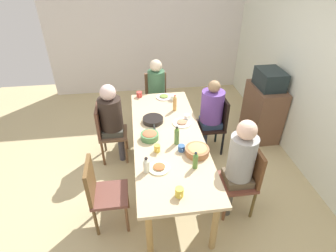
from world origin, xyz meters
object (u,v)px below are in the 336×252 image
at_px(cup_1, 173,98).
at_px(side_cabinet, 263,112).
at_px(chair_3, 107,130).
at_px(cup_4, 181,148).
at_px(bottle_3, 177,136).
at_px(bowl_1, 150,136).
at_px(bottle_2, 146,165).
at_px(person_3, 112,116).
at_px(cup_0, 157,148).
at_px(cup_3, 187,117).
at_px(plate_1, 159,167).
at_px(chair_0, 216,122).
at_px(serving_pan, 153,120).
at_px(microwave, 270,79).
at_px(cup_5, 139,94).
at_px(bottle_0, 175,103).
at_px(person_0, 211,110).
at_px(chair_4, 244,177).
at_px(bottle_1, 195,161).
at_px(person_4, 240,161).
at_px(chair_2, 156,96).
at_px(person_2, 156,87).
at_px(bowl_0, 197,150).
at_px(plate_0, 164,97).
at_px(plate_2, 182,123).

distance_m(cup_1, side_cabinet, 1.55).
relative_size(chair_3, cup_4, 7.74).
bearing_deg(bottle_3, cup_4, 13.28).
distance_m(bowl_1, bottle_2, 0.58).
distance_m(chair_3, person_3, 0.25).
bearing_deg(cup_0, cup_3, 143.13).
bearing_deg(plate_1, chair_0, 139.94).
relative_size(serving_pan, microwave, 0.96).
xyz_separation_m(cup_3, cup_5, (-0.77, -0.62, 0.00)).
relative_size(cup_5, bottle_0, 0.51).
relative_size(person_0, cup_5, 9.54).
height_order(person_3, chair_4, person_3).
xyz_separation_m(cup_3, cup_4, (0.66, -0.19, -0.00)).
height_order(bottle_1, side_cabinet, bottle_1).
height_order(chair_3, person_4, person_4).
bearing_deg(chair_2, person_2, 0.00).
distance_m(chair_4, person_4, 0.27).
distance_m(person_3, bowl_0, 1.41).
distance_m(chair_2, chair_3, 1.27).
height_order(chair_3, cup_5, chair_3).
bearing_deg(bottle_0, plate_1, -16.53).
xyz_separation_m(bottle_2, side_cabinet, (-1.49, 2.02, -0.39)).
distance_m(person_2, plate_0, 0.45).
xyz_separation_m(cup_3, bottle_0, (-0.28, -0.13, 0.08)).
distance_m(cup_0, microwave, 2.22).
relative_size(chair_2, cup_4, 7.74).
relative_size(bottle_0, bottle_1, 1.18).
bearing_deg(person_3, person_4, 50.59).
distance_m(chair_0, plate_0, 0.90).
distance_m(person_4, bottle_0, 1.34).
height_order(plate_2, microwave, microwave).
relative_size(person_2, plate_1, 5.09).
height_order(chair_2, bottle_1, bottle_1).
bearing_deg(plate_1, person_0, 142.58).
bearing_deg(person_3, bottle_0, 91.60).
distance_m(person_2, chair_4, 2.24).
relative_size(plate_1, cup_5, 1.90).
height_order(bottle_2, bottle_3, bottle_3).
height_order(person_4, cup_5, person_4).
distance_m(chair_2, serving_pan, 1.26).
bearing_deg(plate_0, bottle_0, 14.46).
bearing_deg(bowl_0, plate_0, -171.62).
bearing_deg(bowl_1, person_2, 171.23).
xyz_separation_m(cup_0, bottle_1, (0.33, 0.38, 0.05)).
bearing_deg(side_cabinet, bottle_2, -53.66).
height_order(cup_5, microwave, microwave).
distance_m(plate_2, cup_1, 0.68).
relative_size(cup_3, bottle_3, 0.47).
distance_m(bowl_0, cup_1, 1.33).
relative_size(person_3, bowl_1, 5.49).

